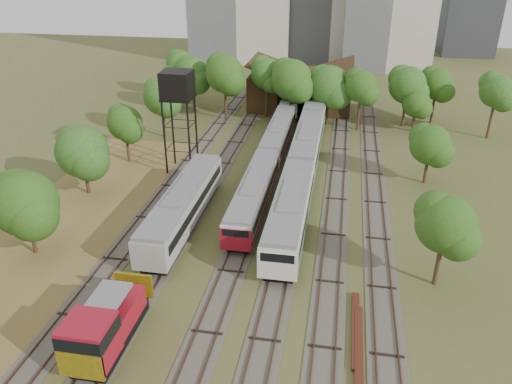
% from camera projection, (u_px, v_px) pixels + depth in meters
% --- Properties ---
extents(ground, '(240.00, 240.00, 0.00)m').
position_uv_depth(ground, '(225.00, 372.00, 30.94)').
color(ground, '#475123').
rests_on(ground, ground).
extents(dry_grass_patch, '(14.00, 60.00, 0.04)m').
position_uv_depth(dry_grass_patch, '(34.00, 269.00, 40.85)').
color(dry_grass_patch, brown).
rests_on(dry_grass_patch, ground).
extents(tracks, '(24.60, 80.00, 0.19)m').
position_uv_depth(tracks, '(273.00, 194.00, 53.09)').
color(tracks, '#4C473D').
rests_on(tracks, ground).
extents(railcar_red_set, '(2.70, 34.58, 3.34)m').
position_uv_depth(railcar_red_set, '(268.00, 161.00, 56.69)').
color(railcar_red_set, black).
rests_on(railcar_red_set, ground).
extents(railcar_green_set, '(3.12, 52.08, 3.86)m').
position_uv_depth(railcar_green_set, '(307.00, 145.00, 60.51)').
color(railcar_green_set, black).
rests_on(railcar_green_set, ground).
extents(railcar_rear, '(2.67, 16.08, 3.30)m').
position_uv_depth(railcar_rear, '(294.00, 97.00, 80.75)').
color(railcar_rear, black).
rests_on(railcar_rear, ground).
extents(shunter_locomotive, '(2.92, 8.10, 3.82)m').
position_uv_depth(shunter_locomotive, '(103.00, 329.00, 31.76)').
color(shunter_locomotive, black).
rests_on(shunter_locomotive, ground).
extents(old_grey_coach, '(2.98, 18.00, 3.69)m').
position_uv_depth(old_grey_coach, '(183.00, 206.00, 46.48)').
color(old_grey_coach, black).
rests_on(old_grey_coach, ground).
extents(water_tower, '(3.36, 3.36, 11.61)m').
position_uv_depth(water_tower, '(177.00, 88.00, 54.77)').
color(water_tower, black).
rests_on(water_tower, ground).
extents(rail_pile_near, '(0.52, 7.75, 0.26)m').
position_uv_depth(rail_pile_near, '(356.00, 328.00, 34.29)').
color(rail_pile_near, '#512317').
rests_on(rail_pile_near, ground).
extents(rail_pile_far, '(0.54, 8.67, 0.28)m').
position_uv_depth(rail_pile_far, '(359.00, 350.00, 32.42)').
color(rail_pile_far, '#512317').
rests_on(rail_pile_far, ground).
extents(maintenance_shed, '(16.45, 11.55, 7.58)m').
position_uv_depth(maintenance_shed, '(301.00, 89.00, 80.98)').
color(maintenance_shed, '#3A2315').
rests_on(maintenance_shed, ground).
extents(tree_band_left, '(8.82, 72.41, 8.72)m').
position_uv_depth(tree_band_left, '(97.00, 137.00, 53.93)').
color(tree_band_left, '#382616').
rests_on(tree_band_left, ground).
extents(tree_band_far, '(48.37, 10.07, 9.76)m').
position_uv_depth(tree_band_far, '(314.00, 81.00, 72.16)').
color(tree_band_far, '#382616').
rests_on(tree_band_far, ground).
extents(tree_band_right, '(6.07, 41.08, 7.59)m').
position_uv_depth(tree_band_right, '(429.00, 152.00, 51.41)').
color(tree_band_right, '#382616').
rests_on(tree_band_right, ground).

